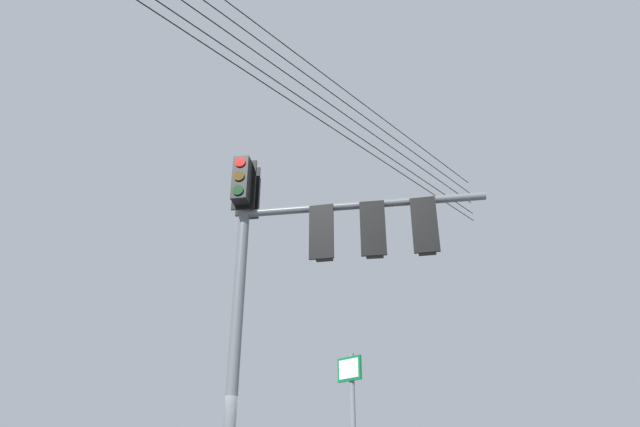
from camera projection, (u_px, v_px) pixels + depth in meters
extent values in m
cylinder|color=slate|center=(235.00, 352.00, 8.98)|extent=(0.20, 0.20, 6.41)
cylinder|color=slate|center=(361.00, 205.00, 9.81)|extent=(4.01, 2.04, 0.14)
cube|color=black|center=(250.00, 196.00, 10.64)|extent=(0.40, 0.40, 0.90)
cube|color=black|center=(248.00, 191.00, 10.48)|extent=(0.41, 0.23, 1.04)
cylinder|color=red|center=(254.00, 186.00, 10.91)|extent=(0.19, 0.11, 0.20)
cylinder|color=#3C2703|center=(253.00, 199.00, 10.78)|extent=(0.19, 0.11, 0.20)
cylinder|color=black|center=(252.00, 213.00, 10.65)|extent=(0.19, 0.11, 0.20)
cube|color=black|center=(242.00, 180.00, 10.11)|extent=(0.40, 0.40, 0.90)
cube|color=black|center=(244.00, 185.00, 10.26)|extent=(0.41, 0.23, 1.04)
cylinder|color=red|center=(240.00, 162.00, 10.09)|extent=(0.19, 0.11, 0.20)
cylinder|color=#3C2703|center=(239.00, 176.00, 9.96)|extent=(0.19, 0.11, 0.20)
cylinder|color=black|center=(238.00, 190.00, 9.83)|extent=(0.19, 0.11, 0.20)
cube|color=black|center=(323.00, 235.00, 9.66)|extent=(0.39, 0.39, 0.90)
cube|color=black|center=(321.00, 231.00, 9.51)|extent=(0.42, 0.21, 1.04)
cylinder|color=red|center=(325.00, 224.00, 9.94)|extent=(0.20, 0.11, 0.20)
cylinder|color=#3C2703|center=(325.00, 239.00, 9.81)|extent=(0.20, 0.11, 0.20)
cylinder|color=black|center=(325.00, 254.00, 9.67)|extent=(0.20, 0.11, 0.20)
cube|color=black|center=(374.00, 232.00, 9.53)|extent=(0.40, 0.40, 0.90)
cube|color=black|center=(373.00, 228.00, 9.38)|extent=(0.41, 0.23, 1.04)
cylinder|color=red|center=(373.00, 221.00, 9.81)|extent=(0.19, 0.12, 0.20)
cylinder|color=#3C2703|center=(374.00, 236.00, 9.68)|extent=(0.19, 0.12, 0.20)
cylinder|color=black|center=(375.00, 251.00, 9.55)|extent=(0.19, 0.12, 0.20)
cube|color=black|center=(425.00, 228.00, 9.41)|extent=(0.39, 0.39, 0.90)
cube|color=black|center=(425.00, 224.00, 9.26)|extent=(0.42, 0.21, 1.04)
cylinder|color=red|center=(424.00, 217.00, 9.68)|extent=(0.20, 0.11, 0.20)
cylinder|color=#3C2703|center=(425.00, 232.00, 9.55)|extent=(0.20, 0.11, 0.20)
cylinder|color=black|center=(427.00, 248.00, 9.42)|extent=(0.20, 0.11, 0.20)
cube|color=#0C7238|center=(349.00, 369.00, 6.90)|extent=(0.39, 0.10, 0.30)
cube|color=white|center=(349.00, 369.00, 6.89)|extent=(0.33, 0.07, 0.24)
cylinder|color=black|center=(282.00, 95.00, 12.20)|extent=(1.89, 18.98, 0.72)
cylinder|color=black|center=(283.00, 85.00, 12.33)|extent=(1.89, 18.98, 0.72)
cylinder|color=black|center=(283.00, 71.00, 12.51)|extent=(1.89, 18.98, 0.72)
cylinder|color=black|center=(284.00, 58.00, 12.69)|extent=(1.89, 18.98, 0.72)
cylinder|color=black|center=(284.00, 45.00, 12.88)|extent=(1.89, 18.98, 0.72)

